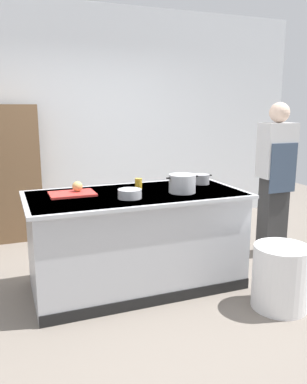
# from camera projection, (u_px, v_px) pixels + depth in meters

# --- Properties ---
(ground_plane) EXTENTS (10.00, 10.00, 0.00)m
(ground_plane) POSITION_uv_depth(u_px,v_px,m) (137.00, 284.00, 3.77)
(ground_plane) COLOR slate
(back_wall) EXTENTS (6.40, 0.12, 3.00)m
(back_wall) POSITION_uv_depth(u_px,v_px,m) (86.00, 120.00, 5.36)
(back_wall) COLOR silver
(back_wall) RESTS_ON ground_plane
(counter_island) EXTENTS (1.98, 0.98, 0.90)m
(counter_island) POSITION_uv_depth(u_px,v_px,m) (136.00, 238.00, 3.67)
(counter_island) COLOR #B7BABF
(counter_island) RESTS_ON ground_plane
(cutting_board) EXTENTS (0.40, 0.28, 0.02)m
(cutting_board) POSITION_uv_depth(u_px,v_px,m) (72.00, 194.00, 3.50)
(cutting_board) COLOR red
(cutting_board) RESTS_ON counter_island
(onion) EXTENTS (0.09, 0.09, 0.09)m
(onion) POSITION_uv_depth(u_px,v_px,m) (77.00, 186.00, 3.54)
(onion) COLOR tan
(onion) RESTS_ON cutting_board
(stock_pot) EXTENTS (0.31, 0.25, 0.17)m
(stock_pot) POSITION_uv_depth(u_px,v_px,m) (182.00, 183.00, 3.59)
(stock_pot) COLOR #B7BABF
(stock_pot) RESTS_ON counter_island
(sauce_pan) EXTENTS (0.23, 0.17, 0.10)m
(sauce_pan) POSITION_uv_depth(u_px,v_px,m) (201.00, 179.00, 3.99)
(sauce_pan) COLOR #99999E
(sauce_pan) RESTS_ON counter_island
(mixing_bowl) EXTENTS (0.21, 0.21, 0.08)m
(mixing_bowl) POSITION_uv_depth(u_px,v_px,m) (130.00, 194.00, 3.37)
(mixing_bowl) COLOR #B7BABF
(mixing_bowl) RESTS_ON counter_island
(juice_cup) EXTENTS (0.07, 0.07, 0.10)m
(juice_cup) POSITION_uv_depth(u_px,v_px,m) (138.00, 184.00, 3.76)
(juice_cup) COLOR yellow
(juice_cup) RESTS_ON counter_island
(trash_bin) EXTENTS (0.47, 0.47, 0.54)m
(trash_bin) POSITION_uv_depth(u_px,v_px,m) (281.00, 277.00, 3.29)
(trash_bin) COLOR white
(trash_bin) RESTS_ON ground_plane
(person_chef) EXTENTS (0.38, 0.25, 1.72)m
(person_chef) POSITION_uv_depth(u_px,v_px,m) (275.00, 176.00, 4.38)
(person_chef) COLOR #2E2E2E
(person_chef) RESTS_ON ground_plane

